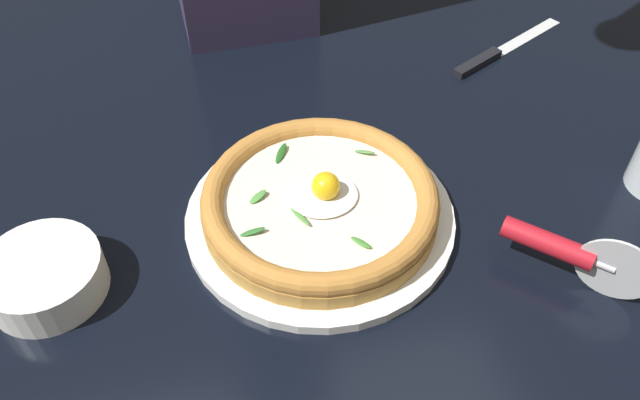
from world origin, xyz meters
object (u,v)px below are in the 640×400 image
Objects in this scene: pizza at (320,201)px; pizza_cutter at (567,250)px; table_knife at (494,54)px; side_bowl at (44,278)px.

pizza is 0.25m from pizza_cutter.
pizza is at bearing -142.53° from table_knife.
pizza reaches higher than side_bowl.
pizza_cutter is (0.50, -0.11, 0.02)m from side_bowl.
side_bowl is at bearing -175.04° from pizza.
pizza_cutter reaches higher than pizza.
pizza_cutter is 0.39m from table_knife.
pizza is 0.28m from side_bowl.
table_knife is (0.11, 0.38, -0.03)m from pizza_cutter.
side_bowl is (-0.28, -0.02, -0.01)m from pizza.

